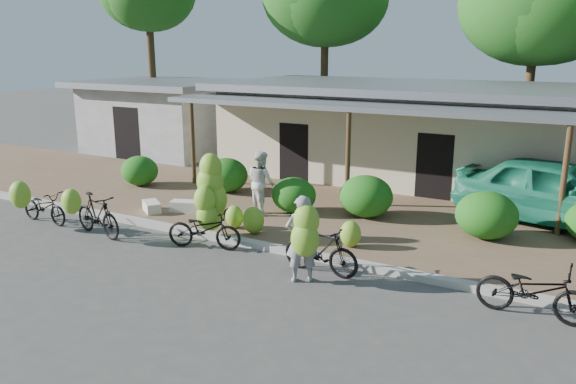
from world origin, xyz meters
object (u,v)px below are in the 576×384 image
(bike_left, at_px, (94,213))
(bystander, at_px, (261,182))
(tree_center_right, at_px, (533,1))
(vendor, at_px, (302,239))
(bike_far_right, at_px, (534,290))
(bike_far_left, at_px, (40,205))
(bike_right, at_px, (316,245))
(teal_van, at_px, (556,192))
(sack_far, at_px, (152,207))
(bike_center, at_px, (208,210))
(sack_near, at_px, (186,206))

(bike_left, distance_m, bystander, 4.41)
(tree_center_right, height_order, vendor, tree_center_right)
(tree_center_right, xyz_separation_m, bike_far_right, (2.23, -15.26, -5.87))
(bike_far_left, bearing_deg, bike_right, -85.29)
(bike_left, distance_m, teal_van, 11.71)
(bike_right, height_order, sack_far, bike_right)
(bike_center, bearing_deg, vendor, -121.92)
(bike_right, relative_size, vendor, 0.97)
(bike_left, height_order, vendor, vendor)
(bike_right, height_order, teal_van, teal_van)
(sack_near, height_order, teal_van, teal_van)
(bike_right, bearing_deg, sack_near, 70.18)
(bike_far_right, bearing_deg, bystander, 69.53)
(tree_center_right, relative_size, vendor, 4.87)
(bike_center, distance_m, sack_near, 2.64)
(bike_left, xyz_separation_m, sack_near, (0.82, 2.51, -0.33))
(bike_far_right, bearing_deg, vendor, 98.21)
(bike_far_right, relative_size, teal_van, 0.38)
(tree_center_right, xyz_separation_m, sack_near, (-6.97, -13.34, -6.11))
(sack_far, bearing_deg, bike_far_left, -135.47)
(tree_center_right, relative_size, bike_left, 4.69)
(bike_far_left, bearing_deg, tree_center_right, -29.84)
(bike_left, distance_m, bike_far_right, 10.04)
(bike_left, height_order, bike_right, bike_right)
(teal_van, bearing_deg, bike_far_left, 129.47)
(bystander, bearing_deg, bike_center, 120.55)
(vendor, bearing_deg, bike_left, -38.04)
(bike_center, distance_m, teal_van, 8.88)
(tree_center_right, xyz_separation_m, vendor, (-2.02, -15.81, -5.48))
(vendor, distance_m, teal_van, 7.45)
(bike_left, height_order, sack_near, bike_left)
(bystander, relative_size, teal_van, 0.35)
(tree_center_right, bearing_deg, bystander, -112.17)
(bike_left, bearing_deg, bike_far_left, 100.24)
(sack_far, relative_size, teal_van, 0.15)
(sack_near, bearing_deg, bike_left, -108.13)
(vendor, xyz_separation_m, bystander, (-3.04, 3.39, 0.10))
(teal_van, bearing_deg, sack_far, 124.98)
(sack_near, bearing_deg, vendor, -26.49)
(bike_left, distance_m, bike_right, 5.94)
(bike_center, bearing_deg, bike_left, 91.64)
(sack_near, height_order, sack_far, sack_near)
(tree_center_right, relative_size, bike_far_left, 5.14)
(bike_far_left, xyz_separation_m, sack_far, (2.05, 2.02, -0.27))
(bike_far_right, bearing_deg, teal_van, 2.06)
(bike_far_left, xyz_separation_m, bike_center, (4.88, 0.87, 0.33))
(bike_left, bearing_deg, teal_van, -46.94)
(bystander, bearing_deg, teal_van, -130.07)
(bike_far_right, relative_size, sack_near, 2.27)
(sack_far, relative_size, vendor, 0.42)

